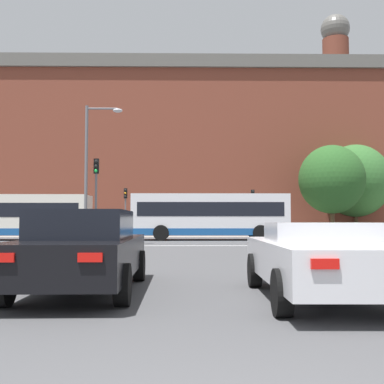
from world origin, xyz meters
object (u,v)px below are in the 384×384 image
at_px(bus_crossing_trailing, 11,216).
at_px(traffic_light_far_left, 125,204).
at_px(traffic_light_near_left, 96,187).
at_px(car_roadster_right, 323,258).
at_px(street_lamp_junction, 92,160).
at_px(traffic_light_far_right, 253,205).
at_px(pedestrian_waiting, 250,223).
at_px(car_saloon_left, 84,250).
at_px(bus_crossing_lead, 210,216).

xyz_separation_m(bus_crossing_trailing, traffic_light_far_left, (6.70, 6.18, 1.02)).
height_order(bus_crossing_trailing, traffic_light_near_left, traffic_light_near_left).
relative_size(car_roadster_right, bus_crossing_trailing, 0.46).
xyz_separation_m(car_roadster_right, street_lamp_junction, (-7.09, 17.24, 3.79)).
bearing_deg(street_lamp_junction, traffic_light_far_left, 89.27).
xyz_separation_m(car_roadster_right, traffic_light_near_left, (-6.97, 17.74, 2.39)).
height_order(traffic_light_near_left, traffic_light_far_right, traffic_light_near_left).
height_order(traffic_light_far_left, pedestrian_waiting, traffic_light_far_left).
relative_size(car_saloon_left, pedestrian_waiting, 2.78).
bearing_deg(pedestrian_waiting, traffic_light_near_left, -13.54).
bearing_deg(traffic_light_far_left, bus_crossing_lead, -44.56).
relative_size(traffic_light_near_left, traffic_light_far_right, 1.24).
relative_size(bus_crossing_lead, traffic_light_far_right, 2.76).
bearing_deg(car_roadster_right, traffic_light_far_left, 104.10).
xyz_separation_m(bus_crossing_trailing, street_lamp_junction, (6.54, -6.66, 2.86)).
xyz_separation_m(bus_crossing_lead, traffic_light_near_left, (-6.37, -6.11, 1.44)).
distance_m(bus_crossing_lead, traffic_light_far_right, 6.87).
bearing_deg(bus_crossing_lead, traffic_light_far_right, -32.58).
relative_size(traffic_light_far_left, pedestrian_waiting, 2.15).
bearing_deg(bus_crossing_lead, bus_crossing_trailing, 89.78).
bearing_deg(bus_crossing_lead, traffic_light_near_left, 133.79).
xyz_separation_m(traffic_light_far_right, street_lamp_junction, (-10.16, -12.34, 1.93)).
xyz_separation_m(bus_crossing_trailing, traffic_light_near_left, (6.66, -6.16, 1.47)).
bearing_deg(street_lamp_junction, traffic_light_far_right, 50.55).
bearing_deg(traffic_light_near_left, bus_crossing_lead, 43.79).
height_order(bus_crossing_lead, traffic_light_near_left, traffic_light_near_left).
bearing_deg(traffic_light_near_left, car_saloon_left, -80.20).
bearing_deg(traffic_light_far_right, traffic_light_near_left, -130.28).
height_order(bus_crossing_lead, traffic_light_far_left, traffic_light_far_left).
height_order(traffic_light_far_right, traffic_light_far_left, traffic_light_far_left).
bearing_deg(street_lamp_junction, bus_crossing_trailing, 134.48).
relative_size(car_saloon_left, street_lamp_junction, 0.68).
xyz_separation_m(bus_crossing_lead, street_lamp_junction, (-6.49, -6.61, 2.83)).
bearing_deg(bus_crossing_trailing, pedestrian_waiting, -67.76).
bearing_deg(traffic_light_near_left, pedestrian_waiting, 52.42).
xyz_separation_m(bus_crossing_lead, traffic_light_far_left, (-6.33, 6.23, 0.99)).
distance_m(bus_crossing_lead, traffic_light_far_left, 8.94).
xyz_separation_m(car_roadster_right, traffic_light_far_right, (3.06, 29.59, 1.85)).
bearing_deg(car_saloon_left, bus_crossing_lead, 80.67).
height_order(car_saloon_left, bus_crossing_trailing, bus_crossing_trailing).
distance_m(car_roadster_right, bus_crossing_trailing, 27.53).
bearing_deg(bus_crossing_trailing, street_lamp_junction, -135.52).
distance_m(traffic_light_far_left, pedestrian_waiting, 10.07).
height_order(car_saloon_left, traffic_light_far_right, traffic_light_far_right).
relative_size(car_roadster_right, bus_crossing_lead, 0.46).
bearing_deg(street_lamp_junction, car_saloon_left, -79.50).
height_order(car_saloon_left, pedestrian_waiting, pedestrian_waiting).
xyz_separation_m(car_saloon_left, street_lamp_junction, (-3.03, 16.37, 3.69)).
bearing_deg(traffic_light_far_left, street_lamp_junction, -90.73).
height_order(traffic_light_near_left, traffic_light_far_left, traffic_light_near_left).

